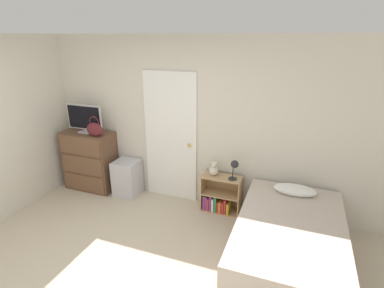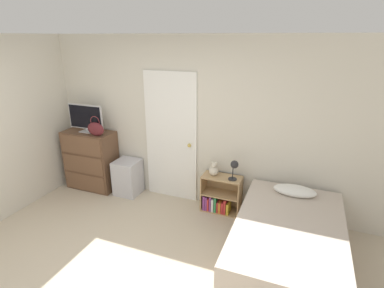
{
  "view_description": "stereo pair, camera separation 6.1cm",
  "coord_description": "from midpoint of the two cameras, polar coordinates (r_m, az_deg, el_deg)",
  "views": [
    {
      "loc": [
        1.83,
        -1.92,
        2.51
      ],
      "look_at": [
        0.4,
        1.88,
        1.05
      ],
      "focal_mm": 28.0,
      "sensor_mm": 36.0,
      "label": 1
    },
    {
      "loc": [
        1.88,
        -1.9,
        2.51
      ],
      "look_at": [
        0.4,
        1.88,
        1.05
      ],
      "focal_mm": 28.0,
      "sensor_mm": 36.0,
      "label": 2
    }
  ],
  "objects": [
    {
      "name": "wall_back",
      "position": [
        4.63,
        -3.02,
        4.34
      ],
      "size": [
        10.0,
        0.06,
        2.55
      ],
      "color": "beige",
      "rests_on": "ground_plane"
    },
    {
      "name": "door_closed",
      "position": [
        4.68,
        -3.63,
        1.21
      ],
      "size": [
        0.86,
        0.09,
        2.04
      ],
      "color": "white",
      "rests_on": "ground_plane"
    },
    {
      "name": "dresser",
      "position": [
        5.43,
        -18.33,
        -2.89
      ],
      "size": [
        0.86,
        0.44,
        1.01
      ],
      "color": "brown",
      "rests_on": "ground_plane"
    },
    {
      "name": "tv",
      "position": [
        5.2,
        -19.28,
        4.72
      ],
      "size": [
        0.65,
        0.16,
        0.46
      ],
      "color": "#B7B7BC",
      "rests_on": "dresser"
    },
    {
      "name": "handbag",
      "position": [
        4.98,
        -17.53,
        2.78
      ],
      "size": [
        0.3,
        0.12,
        0.32
      ],
      "color": "#591E23",
      "rests_on": "dresser"
    },
    {
      "name": "storage_bin",
      "position": [
        5.13,
        -11.77,
        -6.2
      ],
      "size": [
        0.39,
        0.39,
        0.59
      ],
      "color": "silver",
      "rests_on": "ground_plane"
    },
    {
      "name": "bookshelf",
      "position": [
        4.61,
        5.61,
        -10.13
      ],
      "size": [
        0.59,
        0.29,
        0.57
      ],
      "color": "tan",
      "rests_on": "ground_plane"
    },
    {
      "name": "teddy_bear",
      "position": [
        4.44,
        4.58,
        -4.88
      ],
      "size": [
        0.14,
        0.14,
        0.22
      ],
      "color": "beige",
      "rests_on": "bookshelf"
    },
    {
      "name": "desk_lamp",
      "position": [
        4.28,
        8.46,
        -4.22
      ],
      "size": [
        0.14,
        0.14,
        0.3
      ],
      "color": "#262628",
      "rests_on": "bookshelf"
    },
    {
      "name": "bed",
      "position": [
        3.78,
        18.19,
        -17.53
      ],
      "size": [
        1.2,
        1.95,
        0.67
      ],
      "color": "brown",
      "rests_on": "ground_plane"
    }
  ]
}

